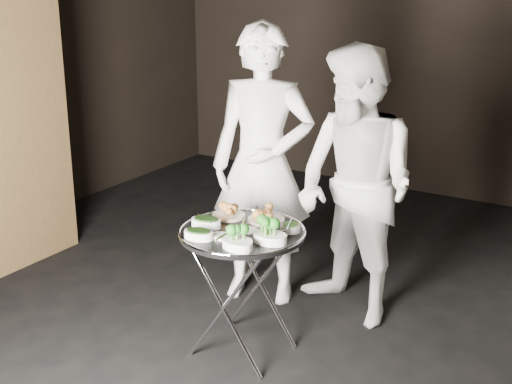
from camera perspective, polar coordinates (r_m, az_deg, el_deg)
The scene contains 16 objects.
floor at distance 4.29m, azimuth 0.47°, elevation -13.28°, with size 6.00×7.00×0.05m, color black.
wall_back at distance 6.96m, azimuth 16.04°, elevation 11.57°, with size 6.00×0.05×3.00m, color black.
tray_stand at distance 4.13m, azimuth -1.10°, elevation -7.58°, with size 0.51×0.43×0.75m.
serving_tray at distance 4.00m, azimuth -1.13°, elevation -3.25°, with size 0.72×0.72×0.04m.
potato_plate_a at distance 4.19m, azimuth -2.21°, elevation -1.62°, with size 0.20×0.20×0.07m.
potato_plate_b at distance 4.12m, azimuth 0.84°, elevation -1.92°, with size 0.21×0.21×0.08m.
greens_bowl at distance 3.98m, azimuth 2.78°, elevation -2.78°, with size 0.11×0.11×0.06m.
asparagus_plate_a at distance 3.98m, azimuth -1.15°, elevation -2.93°, with size 0.21×0.16×0.04m.
asparagus_plate_b at distance 3.88m, azimuth -2.48°, elevation -3.52°, with size 0.18×0.11×0.04m.
spinach_bowl_a at distance 4.05m, azimuth -4.00°, elevation -2.36°, with size 0.19×0.14×0.07m.
spinach_bowl_b at distance 3.88m, azimuth -4.63°, elevation -3.31°, with size 0.18×0.13×0.07m.
broccoli_bowl_a at distance 3.82m, azimuth 1.12°, elevation -3.53°, with size 0.20×0.14×0.08m.
broccoli_bowl_b at distance 3.74m, azimuth -1.49°, elevation -4.01°, with size 0.22×0.18×0.08m.
serving_utensils at distance 4.02m, azimuth -0.41°, elevation -2.27°, with size 0.57×0.42×0.01m.
waiter_left at distance 4.66m, azimuth 0.54°, elevation 2.13°, with size 0.68×0.44×1.85m, color white.
waiter_right at distance 4.43m, azimuth 8.00°, elevation 0.38°, with size 0.85×0.66×1.74m, color white.
Camera 1 is at (1.89, -3.13, 2.21)m, focal length 50.00 mm.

